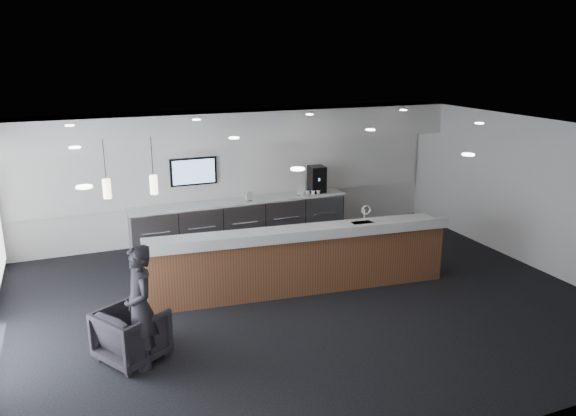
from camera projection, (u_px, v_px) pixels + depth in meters
name	position (u px, v px, depth m)	size (l,w,h in m)	color
ground	(304.00, 302.00, 9.86)	(10.00, 10.00, 0.00)	black
ceiling	(305.00, 132.00, 9.04)	(10.00, 8.00, 0.02)	black
back_wall	(235.00, 174.00, 13.01)	(10.00, 0.02, 3.00)	silver
right_wall	(532.00, 193.00, 11.26)	(0.02, 8.00, 3.00)	silver
soffit_bulkhead	(240.00, 126.00, 12.30)	(10.00, 0.90, 0.70)	silver
alcove_panel	(236.00, 170.00, 12.96)	(9.80, 0.06, 1.40)	silver
back_credenza	(241.00, 220.00, 12.97)	(5.06, 0.66, 0.95)	gray
wall_tv	(193.00, 171.00, 12.53)	(1.05, 0.08, 0.62)	black
pendant_left	(150.00, 179.00, 9.09)	(0.12, 0.12, 0.30)	#FFECC6
pendant_right	(105.00, 183.00, 8.83)	(0.12, 0.12, 0.30)	#FFECC6
ceiling_can_lights	(305.00, 134.00, 9.05)	(7.00, 5.00, 0.02)	silver
service_counter	(299.00, 259.00, 10.28)	(5.61, 1.45, 1.49)	brown
coffee_machine	(317.00, 179.00, 13.51)	(0.39, 0.50, 0.63)	black
info_sign_left	(249.00, 196.00, 12.76)	(0.16, 0.02, 0.21)	silver
info_sign_right	(301.00, 190.00, 13.24)	(0.19, 0.02, 0.26)	silver
armchair	(132.00, 334.00, 7.95)	(0.83, 0.85, 0.78)	black
lounge_guest	(140.00, 307.00, 7.67)	(0.65, 0.42, 1.77)	black
cup_0	(318.00, 192.00, 13.40)	(0.10, 0.10, 0.10)	white
cup_1	(313.00, 192.00, 13.34)	(0.10, 0.10, 0.10)	white
cup_2	(308.00, 193.00, 13.29)	(0.10, 0.10, 0.10)	white
cup_3	(302.00, 193.00, 13.24)	(0.10, 0.10, 0.10)	white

